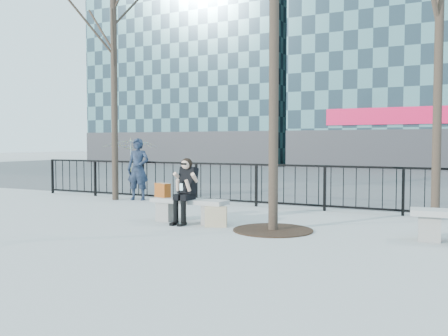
% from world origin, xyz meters
% --- Properties ---
extents(ground, '(120.00, 120.00, 0.00)m').
position_xyz_m(ground, '(0.00, 0.00, 0.00)').
color(ground, '#A6A5A0').
rests_on(ground, ground).
extents(street_surface, '(60.00, 23.00, 0.01)m').
position_xyz_m(street_surface, '(0.00, 15.00, 0.00)').
color(street_surface, '#474747').
rests_on(street_surface, ground).
extents(railing, '(14.00, 0.06, 1.10)m').
position_xyz_m(railing, '(0.00, 3.00, 0.55)').
color(railing, black).
rests_on(railing, ground).
extents(building_left, '(16.20, 10.20, 22.60)m').
position_xyz_m(building_left, '(-15.00, 27.00, 11.30)').
color(building_left, slate).
rests_on(building_left, ground).
extents(tree_left, '(2.80, 2.80, 6.50)m').
position_xyz_m(tree_left, '(-4.00, 2.50, 4.86)').
color(tree_left, black).
rests_on(tree_left, ground).
extents(tree_grate, '(1.50, 1.50, 0.02)m').
position_xyz_m(tree_grate, '(1.90, -0.10, 0.01)').
color(tree_grate, black).
rests_on(tree_grate, ground).
extents(bench_main, '(1.65, 0.46, 0.49)m').
position_xyz_m(bench_main, '(0.00, 0.00, 0.30)').
color(bench_main, slate).
rests_on(bench_main, ground).
extents(seated_woman, '(0.50, 0.64, 1.34)m').
position_xyz_m(seated_woman, '(0.00, -0.16, 0.67)').
color(seated_woman, black).
rests_on(seated_woman, ground).
extents(handbag, '(0.40, 0.28, 0.30)m').
position_xyz_m(handbag, '(-0.67, 0.02, 0.64)').
color(handbag, '#924011').
rests_on(handbag, bench_main).
extents(shopping_bag, '(0.45, 0.30, 0.40)m').
position_xyz_m(shopping_bag, '(0.75, -0.22, 0.20)').
color(shopping_bag, '#CCB690').
rests_on(shopping_bag, ground).
extents(standing_man, '(0.73, 0.57, 1.77)m').
position_xyz_m(standing_man, '(-3.37, 2.74, 0.89)').
color(standing_man, black).
rests_on(standing_man, ground).
extents(vendor_umbrella, '(2.51, 2.54, 1.81)m').
position_xyz_m(vendor_umbrella, '(-6.01, 5.77, 0.91)').
color(vendor_umbrella, yellow).
rests_on(vendor_umbrella, ground).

